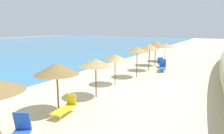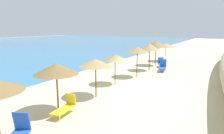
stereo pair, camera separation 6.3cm
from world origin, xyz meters
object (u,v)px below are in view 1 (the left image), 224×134
beach_umbrella_5 (115,57)px  beach_umbrella_9 (165,45)px  beach_umbrella_8 (156,44)px  lounge_chair_0 (161,63)px  beach_umbrella_7 (149,47)px  lounge_chair_4 (66,107)px  lounge_chair_3 (18,133)px  beach_umbrella_3 (57,69)px  beach_umbrella_6 (137,50)px  beach_umbrella_4 (96,63)px  lounge_chair_1 (163,66)px

beach_umbrella_5 → beach_umbrella_9: beach_umbrella_5 is taller
beach_umbrella_8 → lounge_chair_0: bearing=-127.1°
beach_umbrella_7 → lounge_chair_4: beach_umbrella_7 is taller
beach_umbrella_8 → lounge_chair_0: (-0.69, -0.91, -2.14)m
beach_umbrella_9 → lounge_chair_4: (-19.88, -0.27, -1.75)m
lounge_chair_3 → beach_umbrella_3: bearing=-100.8°
beach_umbrella_5 → lounge_chair_0: bearing=-6.5°
beach_umbrella_5 → lounge_chair_0: (9.10, -1.04, -1.74)m
beach_umbrella_6 → lounge_chair_3: size_ratio=1.82×
beach_umbrella_4 → lounge_chair_1: 10.60m
beach_umbrella_9 → lounge_chair_1: 6.81m
beach_umbrella_7 → lounge_chair_1: 2.45m
beach_umbrella_6 → beach_umbrella_7: bearing=0.7°
lounge_chair_0 → beach_umbrella_9: bearing=-106.9°
beach_umbrella_4 → beach_umbrella_5: 3.34m
beach_umbrella_4 → lounge_chair_0: size_ratio=1.62×
beach_umbrella_3 → beach_umbrella_5: 6.42m
lounge_chair_0 → beach_umbrella_8: bearing=-63.7°
beach_umbrella_4 → beach_umbrella_6: bearing=-1.3°
beach_umbrella_3 → lounge_chair_0: (15.51, -0.99, -1.93)m
beach_umbrella_9 → lounge_chair_3: (-22.99, -0.63, -1.66)m
beach_umbrella_7 → lounge_chair_4: bearing=-179.7°
beach_umbrella_4 → lounge_chair_3: 6.49m
beach_umbrella_7 → beach_umbrella_9: size_ratio=1.09×
beach_umbrella_9 → lounge_chair_1: bearing=-166.5°
beach_umbrella_3 → lounge_chair_1: size_ratio=1.54×
beach_umbrella_3 → lounge_chair_3: 3.75m
beach_umbrella_8 → beach_umbrella_6: bearing=-176.4°
beach_umbrella_4 → beach_umbrella_5: beach_umbrella_4 is taller
beach_umbrella_9 → beach_umbrella_7: bearing=-178.3°
beach_umbrella_5 → beach_umbrella_9: (13.45, -0.29, -0.03)m
lounge_chair_0 → lounge_chair_4: 15.54m
beach_umbrella_5 → beach_umbrella_8: beach_umbrella_8 is taller
beach_umbrella_9 → beach_umbrella_3: bearing=179.3°
beach_umbrella_7 → lounge_chair_4: size_ratio=1.77×
lounge_chair_4 → beach_umbrella_3: bearing=-8.9°
lounge_chair_0 → lounge_chair_3: 18.64m
beach_umbrella_3 → lounge_chair_3: size_ratio=1.74×
beach_umbrella_5 → lounge_chair_0: 9.32m
beach_umbrella_6 → beach_umbrella_9: size_ratio=1.07×
beach_umbrella_5 → beach_umbrella_9: 13.45m
beach_umbrella_4 → beach_umbrella_7: (9.90, -0.10, 0.21)m
beach_umbrella_7 → lounge_chair_0: beach_umbrella_7 is taller
beach_umbrella_9 → beach_umbrella_4: bearing=-179.6°
beach_umbrella_3 → lounge_chair_0: bearing=-3.7°
beach_umbrella_7 → lounge_chair_1: (0.45, -1.34, -2.01)m
beach_umbrella_4 → lounge_chair_1: bearing=-7.9°
lounge_chair_1 → beach_umbrella_7: bearing=5.7°
beach_umbrella_6 → beach_umbrella_8: beach_umbrella_8 is taller
lounge_chair_3 → lounge_chair_1: bearing=-119.6°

